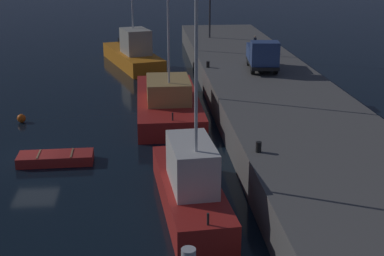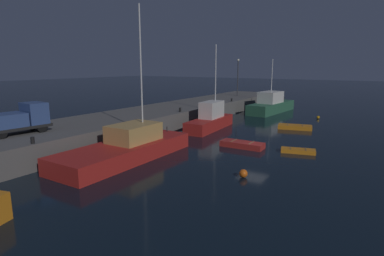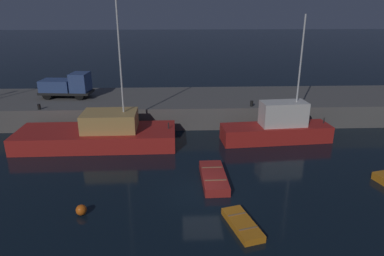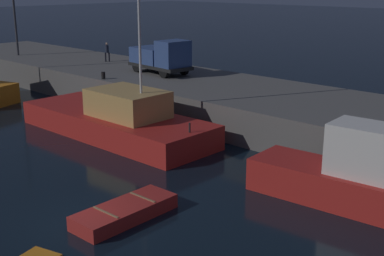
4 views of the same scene
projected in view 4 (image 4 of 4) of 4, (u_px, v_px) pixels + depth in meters
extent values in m
plane|color=black|center=(79.00, 225.00, 19.18)|extent=(320.00, 320.00, 0.00)
cube|color=#5B5956|center=(309.00, 118.00, 30.01)|extent=(79.32, 8.99, 2.10)
cube|color=red|center=(115.00, 124.00, 30.17)|extent=(12.96, 4.53, 1.35)
cube|color=tan|center=(128.00, 103.00, 29.01)|extent=(4.38, 3.01, 1.50)
cylinder|color=#262626|center=(190.00, 128.00, 26.02)|extent=(0.10, 0.10, 0.50)
cube|color=red|center=(362.00, 191.00, 20.44)|extent=(9.43, 3.27, 1.39)
cube|color=silver|center=(380.00, 153.00, 19.65)|extent=(3.91, 2.16, 2.04)
cube|color=#B22823|center=(125.00, 212.00, 19.60)|extent=(1.67, 4.21, 0.56)
cube|color=olive|center=(106.00, 212.00, 18.86)|extent=(1.40, 0.12, 0.04)
cube|color=olive|center=(143.00, 197.00, 20.17)|extent=(1.40, 0.12, 0.04)
cylinder|color=#38383D|center=(14.00, 7.00, 46.61)|extent=(0.20, 0.20, 8.77)
cylinder|color=black|center=(184.00, 69.00, 37.61)|extent=(0.92, 0.36, 0.90)
cylinder|color=black|center=(164.00, 72.00, 36.46)|extent=(0.92, 0.36, 0.90)
cylinder|color=black|center=(156.00, 64.00, 39.99)|extent=(0.92, 0.36, 0.90)
cylinder|color=black|center=(137.00, 66.00, 38.84)|extent=(0.92, 0.36, 0.90)
cube|color=black|center=(160.00, 66.00, 38.19)|extent=(5.32, 2.62, 0.25)
cube|color=#334C84|center=(173.00, 54.00, 36.79)|extent=(1.84, 2.30, 1.85)
cube|color=#334C84|center=(152.00, 55.00, 38.67)|extent=(3.17, 2.42, 1.14)
cylinder|color=black|center=(106.00, 57.00, 43.87)|extent=(0.13, 0.13, 0.76)
cylinder|color=black|center=(109.00, 57.00, 43.90)|extent=(0.13, 0.13, 0.76)
cylinder|color=#1E2333|center=(107.00, 49.00, 43.69)|extent=(0.41, 0.41, 0.63)
sphere|color=tan|center=(107.00, 44.00, 43.57)|extent=(0.19, 0.19, 0.19)
cylinder|color=black|center=(371.00, 127.00, 23.37)|extent=(0.28, 0.28, 0.53)
cylinder|color=black|center=(103.00, 75.00, 36.10)|extent=(0.28, 0.28, 0.51)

